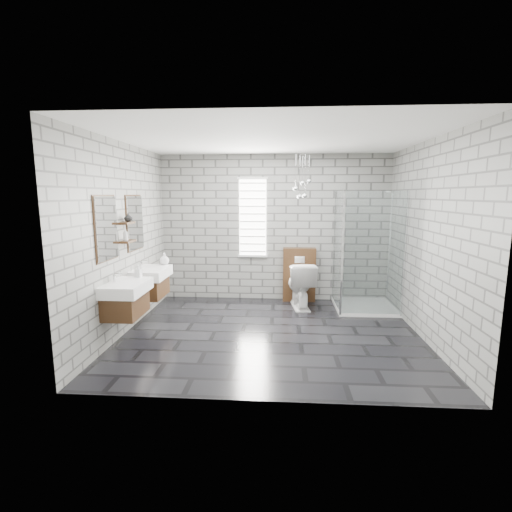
# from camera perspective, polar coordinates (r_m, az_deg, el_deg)

# --- Properties ---
(floor) EXTENTS (4.20, 3.60, 0.02)m
(floor) POSITION_cam_1_polar(r_m,az_deg,el_deg) (5.47, 2.32, -11.83)
(floor) COLOR black
(floor) RESTS_ON ground
(ceiling) EXTENTS (4.20, 3.60, 0.02)m
(ceiling) POSITION_cam_1_polar(r_m,az_deg,el_deg) (5.15, 2.53, 17.66)
(ceiling) COLOR white
(ceiling) RESTS_ON wall_back
(wall_back) EXTENTS (4.20, 0.02, 2.70)m
(wall_back) POSITION_cam_1_polar(r_m,az_deg,el_deg) (6.93, 2.81, 4.26)
(wall_back) COLOR gray
(wall_back) RESTS_ON floor
(wall_front) EXTENTS (4.20, 0.02, 2.70)m
(wall_front) POSITION_cam_1_polar(r_m,az_deg,el_deg) (3.35, 1.60, -1.26)
(wall_front) COLOR gray
(wall_front) RESTS_ON floor
(wall_left) EXTENTS (0.02, 3.60, 2.70)m
(wall_left) POSITION_cam_1_polar(r_m,az_deg,el_deg) (5.60, -19.73, 2.50)
(wall_left) COLOR gray
(wall_left) RESTS_ON floor
(wall_right) EXTENTS (0.02, 3.60, 2.70)m
(wall_right) POSITION_cam_1_polar(r_m,az_deg,el_deg) (5.50, 24.97, 2.06)
(wall_right) COLOR gray
(wall_right) RESTS_ON floor
(vanity_left) EXTENTS (0.47, 0.70, 1.57)m
(vanity_left) POSITION_cam_1_polar(r_m,az_deg,el_deg) (5.13, -19.70, -4.84)
(vanity_left) COLOR #442915
(vanity_left) RESTS_ON wall_left
(vanity_right) EXTENTS (0.47, 0.70, 1.57)m
(vanity_right) POSITION_cam_1_polar(r_m,az_deg,el_deg) (5.97, -16.17, -2.70)
(vanity_right) COLOR #442915
(vanity_right) RESTS_ON wall_left
(shelf_lower) EXTENTS (0.14, 0.30, 0.03)m
(shelf_lower) POSITION_cam_1_polar(r_m,az_deg,el_deg) (5.53, -19.16, 2.13)
(shelf_lower) COLOR #442915
(shelf_lower) RESTS_ON wall_left
(shelf_upper) EXTENTS (0.14, 0.30, 0.03)m
(shelf_upper) POSITION_cam_1_polar(r_m,az_deg,el_deg) (5.50, -19.30, 4.82)
(shelf_upper) COLOR #442915
(shelf_upper) RESTS_ON wall_left
(window) EXTENTS (0.56, 0.05, 1.48)m
(window) POSITION_cam_1_polar(r_m,az_deg,el_deg) (6.91, -0.51, 5.92)
(window) COLOR white
(window) RESTS_ON wall_back
(cistern_panel) EXTENTS (0.60, 0.20, 1.00)m
(cistern_panel) POSITION_cam_1_polar(r_m,az_deg,el_deg) (6.96, 6.65, -2.85)
(cistern_panel) COLOR #442915
(cistern_panel) RESTS_ON floor
(flush_plate) EXTENTS (0.18, 0.01, 0.12)m
(flush_plate) POSITION_cam_1_polar(r_m,az_deg,el_deg) (6.80, 6.73, -0.57)
(flush_plate) COLOR silver
(flush_plate) RESTS_ON cistern_panel
(shower_enclosure) EXTENTS (1.00, 1.00, 2.03)m
(shower_enclosure) POSITION_cam_1_polar(r_m,az_deg,el_deg) (6.59, 15.83, -3.82)
(shower_enclosure) COLOR white
(shower_enclosure) RESTS_ON floor
(pendant_cluster) EXTENTS (0.32, 0.24, 0.81)m
(pendant_cluster) POSITION_cam_1_polar(r_m,az_deg,el_deg) (6.49, 7.11, 10.26)
(pendant_cluster) COLOR silver
(pendant_cluster) RESTS_ON ceiling
(toilet) EXTENTS (0.55, 0.85, 0.81)m
(toilet) POSITION_cam_1_polar(r_m,az_deg,el_deg) (6.59, 6.79, -4.38)
(toilet) COLOR white
(toilet) RESTS_ON floor
(soap_bottle_a) EXTENTS (0.08, 0.09, 0.17)m
(soap_bottle_a) POSITION_cam_1_polar(r_m,az_deg,el_deg) (5.35, -17.66, -2.20)
(soap_bottle_a) COLOR #B2B2B2
(soap_bottle_a) RESTS_ON vanity_left
(soap_bottle_b) EXTENTS (0.16, 0.16, 0.19)m
(soap_bottle_b) POSITION_cam_1_polar(r_m,az_deg,el_deg) (6.18, -13.93, -0.41)
(soap_bottle_b) COLOR #B2B2B2
(soap_bottle_b) RESTS_ON vanity_right
(soap_bottle_c) EXTENTS (0.08, 0.08, 0.18)m
(soap_bottle_c) POSITION_cam_1_polar(r_m,az_deg,el_deg) (5.44, -19.44, 3.12)
(soap_bottle_c) COLOR #B2B2B2
(soap_bottle_c) RESTS_ON shelf_lower
(vase) EXTENTS (0.13, 0.13, 0.12)m
(vase) POSITION_cam_1_polar(r_m,az_deg,el_deg) (5.54, -19.05, 5.63)
(vase) COLOR #B2B2B2
(vase) RESTS_ON shelf_upper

